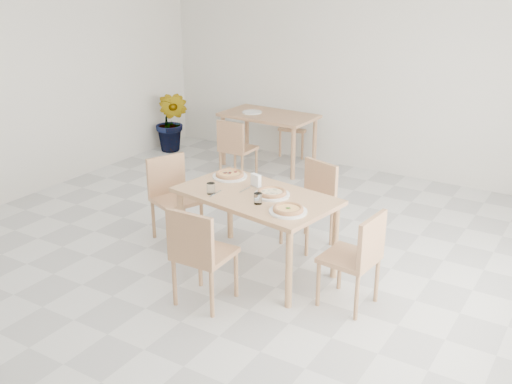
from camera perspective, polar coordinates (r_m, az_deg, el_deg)
The scene contains 21 objects.
main_table at distance 5.42m, azimuth 0.00°, elevation -1.06°, with size 1.55×1.03×0.75m.
chair_south at distance 4.91m, azimuth -5.47°, elevation -5.56°, with size 0.45×0.45×0.88m.
chair_north at distance 6.04m, azimuth 5.43°, elevation -0.53°, with size 0.52×0.52×0.85m.
chair_west at distance 6.19m, azimuth -7.99°, elevation -0.01°, with size 0.55×0.55×0.86m.
chair_east at distance 4.95m, azimuth 9.72°, elevation -5.84°, with size 0.45×0.45×0.84m.
plate_margherita at distance 5.00m, azimuth 3.08°, elevation -1.85°, with size 0.32×0.32×0.02m, color white.
plate_mushroom at distance 5.35m, azimuth 1.52°, elevation -0.26°, with size 0.32×0.32×0.02m, color white.
plate_pepperoni at distance 5.81m, azimuth -2.51°, elevation 1.50°, with size 0.34×0.34×0.02m, color white.
pizza_margherita at distance 4.99m, azimuth 3.08°, elevation -1.61°, with size 0.30×0.30×0.03m.
pizza_mushroom at distance 5.34m, azimuth 1.52°, elevation -0.03°, with size 0.30×0.30×0.03m.
pizza_pepperoni at distance 5.81m, azimuth -2.51°, elevation 1.72°, with size 0.31×0.31×0.03m.
tumbler_a at distance 5.16m, azimuth 0.19°, elevation -0.62°, with size 0.07×0.07×0.10m, color white.
tumbler_b at distance 5.39m, azimuth -4.32°, elevation 0.34°, with size 0.08×0.08×0.10m, color white.
napkin_holder at distance 5.53m, azimuth -0.00°, elevation 1.06°, with size 0.12×0.08×0.13m.
fork_a at distance 5.40m, azimuth -3.87°, elevation -0.16°, with size 0.02×0.19×0.01m, color silver.
fork_b at distance 5.48m, azimuth -1.06°, elevation 0.22°, with size 0.01×0.18×0.01m, color silver.
second_table at distance 8.33m, azimuth 1.22°, elevation 6.75°, with size 1.30×0.77×0.75m.
chair_back_s at distance 7.82m, azimuth -2.01°, elevation 4.43°, with size 0.40×0.40×0.81m.
chair_back_n at distance 8.98m, azimuth 3.97°, elevation 6.62°, with size 0.46×0.46×0.82m.
plate_empty at distance 8.37m, azimuth -0.38°, elevation 7.61°, with size 0.27×0.27×0.02m, color white.
potted_plant at distance 9.15m, azimuth -8.01°, elevation 6.65°, with size 0.51×0.41×0.93m, color #2A6D20.
Camera 1 is at (3.06, -4.05, 2.70)m, focal length 42.00 mm.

